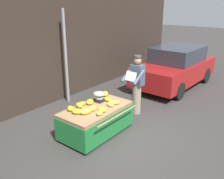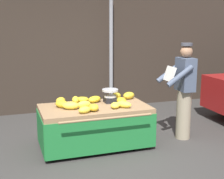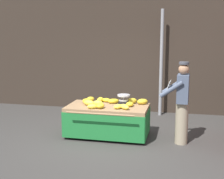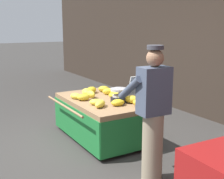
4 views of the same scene
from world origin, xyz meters
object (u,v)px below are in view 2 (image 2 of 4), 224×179
Objects in this scene: weighing_scale at (110,96)px; banana_bunch_7 at (61,101)px; banana_bunch_9 at (94,107)px; banana_bunch_12 at (82,99)px; banana_bunch_2 at (115,105)px; banana_bunch_8 at (84,105)px; banana_bunch_1 at (71,106)px; banana_bunch_6 at (95,99)px; banana_bunch_10 at (85,110)px; banana_bunch_5 at (129,95)px; banana_bunch_11 at (62,104)px; banana_bunch_4 at (116,96)px; banana_bunch_0 at (75,100)px; street_pole at (111,49)px; banana_bunch_13 at (121,100)px; vendor_person at (184,91)px; banana_bunch_3 at (124,104)px; banana_cart at (95,117)px.

banana_bunch_7 is (-0.83, 0.18, -0.06)m from weighing_scale.
banana_bunch_9 is 0.99× the size of banana_bunch_12.
banana_bunch_2 is (-0.04, -0.39, -0.07)m from weighing_scale.
weighing_scale reaches higher than banana_bunch_8.
banana_bunch_12 is at bearing 55.54° from banana_bunch_1.
banana_bunch_7 is at bearing 171.76° from banana_bunch_6.
banana_bunch_2 is at bearing 12.61° from banana_bunch_10.
banana_bunch_7 reaches higher than banana_bunch_2.
banana_bunch_5 reaches higher than banana_bunch_11.
banana_bunch_11 reaches higher than banana_bunch_12.
banana_bunch_4 reaches higher than banana_bunch_7.
weighing_scale is at bearing 17.58° from banana_bunch_1.
banana_bunch_1 is 1.21m from banana_bunch_5.
banana_bunch_0 is 1.12× the size of banana_bunch_10.
banana_bunch_0 reaches higher than banana_bunch_2.
banana_bunch_13 is (-0.52, -2.07, -0.72)m from street_pole.
banana_bunch_6 is 0.69m from banana_bunch_10.
banana_bunch_2 is 0.86× the size of banana_bunch_5.
banana_bunch_6 is at bearing -8.18° from banana_bunch_0.
banana_bunch_5 is 1.14× the size of banana_bunch_12.
banana_bunch_6 is at bearing 152.79° from banana_bunch_13.
banana_bunch_13 is (0.00, -0.28, -0.01)m from banana_bunch_4.
banana_bunch_1 is 0.15× the size of vendor_person.
banana_bunch_4 is at bearing 177.40° from banana_bunch_5.
banana_bunch_10 is at bearing -152.06° from banana_bunch_13.
banana_bunch_11 is 1.01m from banana_bunch_13.
banana_bunch_5 reaches higher than banana_bunch_3.
banana_bunch_10 is at bearing -156.75° from banana_bunch_9.
banana_bunch_6 is at bearing 159.58° from weighing_scale.
banana_bunch_0 is 1.04× the size of banana_bunch_8.
banana_bunch_1 is 0.59m from banana_bunch_6.
banana_bunch_9 is at bearing -133.46° from weighing_scale.
banana_bunch_11 is (-0.43, 0.37, 0.00)m from banana_bunch_9.
banana_bunch_7 reaches higher than banana_cart.
banana_bunch_9 is 0.63m from banana_bunch_12.
banana_bunch_9 is (-0.38, -0.05, 0.01)m from banana_bunch_2.
banana_bunch_4 is at bearing 83.71° from banana_bunch_3.
banana_bunch_1 is (-0.74, -0.23, -0.06)m from weighing_scale.
banana_bunch_3 is at bearing -96.29° from banana_bunch_4.
banana_bunch_0 reaches higher than banana_bunch_6.
banana_bunch_9 is (-1.10, -2.39, -0.71)m from street_pole.
weighing_scale is 1.01× the size of banana_bunch_3.
banana_bunch_0 is 0.41m from banana_bunch_1.
weighing_scale is 0.59m from banana_bunch_8.
banana_bunch_4 is (-0.52, -1.79, -0.71)m from street_pole.
banana_bunch_5 is at bearing 50.12° from banana_bunch_2.
banana_bunch_13 is (0.07, 0.28, -0.00)m from banana_bunch_3.
banana_bunch_4 is at bearing 46.13° from banana_bunch_9.
banana_bunch_3 is 1.22× the size of banana_bunch_8.
banana_bunch_10 is at bearing -126.92° from banana_cart.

